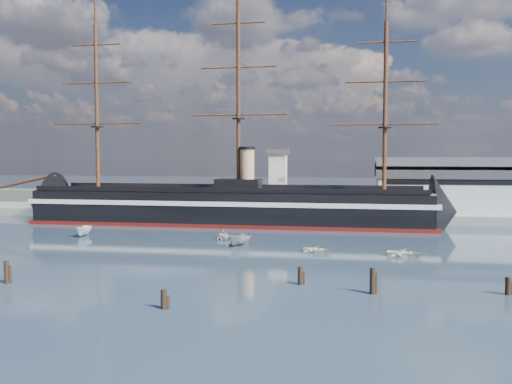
# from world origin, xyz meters

# --- Properties ---
(ground) EXTENTS (600.00, 600.00, 0.00)m
(ground) POSITION_xyz_m (0.00, 40.00, 0.00)
(ground) COLOR #1F2D44
(ground) RESTS_ON ground
(quay) EXTENTS (180.00, 18.00, 2.00)m
(quay) POSITION_xyz_m (10.00, 76.00, 0.00)
(quay) COLOR slate
(quay) RESTS_ON ground
(warehouse) EXTENTS (63.00, 21.00, 11.60)m
(warehouse) POSITION_xyz_m (58.00, 80.00, 7.98)
(warehouse) COLOR #B7BABC
(warehouse) RESTS_ON ground
(quay_tower) EXTENTS (5.00, 5.00, 15.00)m
(quay_tower) POSITION_xyz_m (3.00, 73.00, 9.75)
(quay_tower) COLOR silver
(quay_tower) RESTS_ON ground
(warship) EXTENTS (112.93, 16.81, 53.94)m
(warship) POSITION_xyz_m (-7.74, 60.00, 4.04)
(warship) COLOR black
(warship) RESTS_ON ground
(motorboat_a) EXTENTS (6.33, 2.61, 2.49)m
(motorboat_a) POSITION_xyz_m (-29.22, 35.88, 0.00)
(motorboat_a) COLOR silver
(motorboat_a) RESTS_ON ground
(motorboat_b) EXTENTS (1.96, 3.05, 1.33)m
(motorboat_b) POSITION_xyz_m (16.37, 25.70, 0.00)
(motorboat_b) COLOR white
(motorboat_b) RESTS_ON ground
(motorboat_c) EXTENTS (6.63, 4.88, 2.51)m
(motorboat_c) POSITION_xyz_m (2.88, 30.12, 0.00)
(motorboat_c) COLOR gray
(motorboat_c) RESTS_ON ground
(motorboat_d) EXTENTS (5.82, 5.66, 2.08)m
(motorboat_d) POSITION_xyz_m (-1.64, 36.43, 0.00)
(motorboat_d) COLOR silver
(motorboat_d) RESTS_ON ground
(motorboat_e) EXTENTS (2.04, 3.60, 1.58)m
(motorboat_e) POSITION_xyz_m (30.04, 24.35, 0.00)
(motorboat_e) COLOR silver
(motorboat_e) RESTS_ON ground
(piling_near_left) EXTENTS (0.64, 0.64, 3.46)m
(piling_near_left) POSITION_xyz_m (-18.87, -3.40, 0.00)
(piling_near_left) COLOR black
(piling_near_left) RESTS_ON ground
(piling_near_mid) EXTENTS (0.64, 0.64, 2.69)m
(piling_near_mid) POSITION_xyz_m (3.97, -10.94, 0.00)
(piling_near_mid) COLOR black
(piling_near_mid) RESTS_ON ground
(piling_near_right) EXTENTS (0.64, 0.64, 3.67)m
(piling_near_right) POSITION_xyz_m (24.82, -0.60, 0.00)
(piling_near_right) COLOR black
(piling_near_right) RESTS_ON ground
(piling_far_right) EXTENTS (0.64, 0.64, 2.72)m
(piling_far_right) POSITION_xyz_m (39.68, 1.80, 0.00)
(piling_far_right) COLOR black
(piling_far_right) RESTS_ON ground
(piling_extra) EXTENTS (0.64, 0.64, 2.85)m
(piling_extra) POSITION_xyz_m (16.35, 2.56, 0.00)
(piling_extra) COLOR black
(piling_extra) RESTS_ON ground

